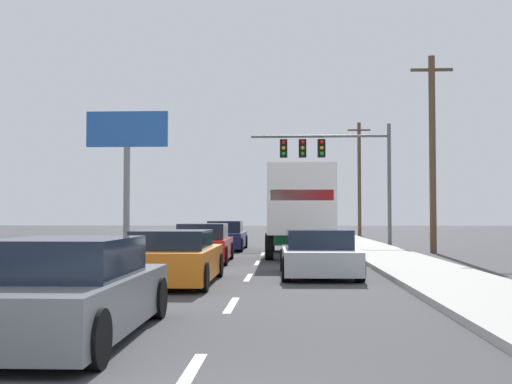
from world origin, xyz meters
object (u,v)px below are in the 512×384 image
(car_silver, at_px, (319,255))
(roadside_billboard, at_px, (127,147))
(car_orange, at_px, (175,259))
(utility_pole_mid, at_px, (432,151))
(car_navy, at_px, (226,237))
(box_truck, at_px, (298,206))
(car_red, at_px, (204,244))
(traffic_signal_mast, at_px, (325,155))
(car_gray, at_px, (69,292))
(utility_pole_far, at_px, (359,177))

(car_silver, relative_size, roadside_billboard, 0.54)
(car_orange, height_order, utility_pole_mid, utility_pole_mid)
(car_navy, bearing_deg, box_truck, -52.29)
(car_red, distance_m, box_truck, 4.99)
(box_truck, distance_m, utility_pole_mid, 6.67)
(car_orange, xyz_separation_m, utility_pole_mid, (8.92, 12.52, 3.80))
(traffic_signal_mast, relative_size, utility_pole_mid, 0.88)
(car_gray, bearing_deg, box_truck, 78.89)
(box_truck, distance_m, traffic_signal_mast, 9.18)
(car_red, bearing_deg, traffic_signal_mast, 67.74)
(car_navy, xyz_separation_m, car_silver, (3.69, -12.58, -0.03))
(car_red, height_order, roadside_billboard, roadside_billboard)
(car_orange, distance_m, car_silver, 4.03)
(car_gray, bearing_deg, car_navy, 89.96)
(car_orange, xyz_separation_m, traffic_signal_mast, (4.70, 18.90, 4.24))
(utility_pole_mid, bearing_deg, utility_pole_far, 91.12)
(box_truck, bearing_deg, car_navy, 127.71)
(car_orange, distance_m, utility_pole_far, 36.89)
(utility_pole_mid, bearing_deg, car_red, -148.29)
(utility_pole_far, bearing_deg, car_orange, -103.35)
(box_truck, height_order, utility_pole_far, utility_pole_far)
(box_truck, height_order, roadside_billboard, roadside_billboard)
(car_silver, height_order, utility_pole_mid, utility_pole_mid)
(car_gray, height_order, car_silver, car_gray)
(roadside_billboard, bearing_deg, utility_pole_far, 45.73)
(car_navy, distance_m, car_gray, 21.19)
(box_truck, xyz_separation_m, utility_pole_mid, (5.82, 2.19, 2.42))
(car_gray, bearing_deg, utility_pole_mid, 64.44)
(car_red, xyz_separation_m, roadside_billboard, (-6.19, 13.53, 4.87))
(traffic_signal_mast, bearing_deg, car_orange, -103.95)
(traffic_signal_mast, bearing_deg, box_truck, -100.54)
(car_orange, distance_m, roadside_billboard, 21.94)
(utility_pole_mid, distance_m, utility_pole_far, 23.15)
(car_navy, xyz_separation_m, car_red, (-0.02, -7.73, 0.01))
(car_navy, xyz_separation_m, car_gray, (-0.02, -21.19, 0.00))
(car_red, relative_size, box_truck, 0.49)
(car_orange, relative_size, car_gray, 1.00)
(car_gray, xyz_separation_m, box_truck, (3.32, 16.92, 1.37))
(car_red, bearing_deg, box_truck, 46.09)
(car_red, height_order, box_truck, box_truck)
(car_orange, bearing_deg, traffic_signal_mast, 76.05)
(car_navy, height_order, traffic_signal_mast, traffic_signal_mast)
(car_red, xyz_separation_m, car_silver, (3.70, -4.84, -0.04))
(car_silver, bearing_deg, car_gray, -113.24)
(utility_pole_mid, relative_size, roadside_billboard, 1.13)
(utility_pole_mid, bearing_deg, car_orange, -125.45)
(box_truck, distance_m, roadside_billboard, 14.30)
(car_red, bearing_deg, utility_pole_far, 73.21)
(car_orange, height_order, box_truck, box_truck)
(car_silver, relative_size, utility_pole_far, 0.45)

